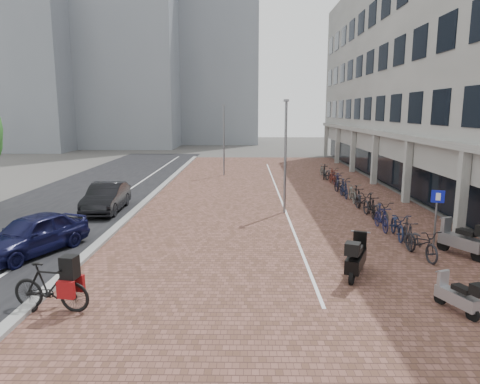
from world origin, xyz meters
The scene contains 19 objects.
ground centered at (0.00, 0.00, 0.00)m, with size 140.00×140.00×0.00m, color #474442.
plaza_brick centered at (2.00, 12.00, 0.01)m, with size 14.50×42.00×0.04m, color brown.
street_asphalt centered at (-9.00, 12.00, 0.01)m, with size 8.00×50.00×0.03m, color black.
curb centered at (-5.10, 12.00, 0.07)m, with size 0.35×42.00×0.14m, color gray.
lane_line centered at (-7.00, 12.00, 0.02)m, with size 0.12×44.00×0.00m, color white.
parking_line centered at (2.20, 12.00, 0.04)m, with size 0.10×30.00×0.00m, color white.
office_building centered at (12.97, 16.00, 8.44)m, with size 8.40×40.00×15.00m.
bg_towers centered at (-14.34, 48.94, 13.96)m, with size 33.00×23.00×32.00m.
car_navy centered at (-7.02, 1.21, 0.70)m, with size 1.64×4.09×1.39m, color black.
car_dark centered at (-6.53, 7.70, 0.69)m, with size 1.47×4.20×1.38m, color black.
hero_bike centered at (-4.50, -3.09, 0.64)m, with size 2.10×0.92×1.43m.
shoes centered at (-5.00, -3.21, 0.04)m, with size 0.34×0.28×0.09m, color black, non-canonical shape.
scooter_front centered at (7.50, 1.13, 0.63)m, with size 0.57×1.83×1.26m, color gray, non-canonical shape.
scooter_mid centered at (3.50, -0.78, 0.63)m, with size 0.57×1.84×1.26m, color black, non-canonical shape.
scooter_back centered at (5.38, -3.10, 0.47)m, with size 0.43×1.37×0.94m, color #9D9CA1, non-canonical shape.
parking_sign centered at (6.99, 2.06, 1.38)m, with size 0.43×0.17×2.11m.
lamp_near centered at (2.12, 7.56, 2.66)m, with size 0.12×0.12×5.32m, color gray.
lamp_far centered at (-1.41, 19.97, 2.63)m, with size 0.12×0.12×5.26m, color slate.
bike_row centered at (6.02, 10.20, 0.52)m, with size 1.27×20.42×1.05m.
Camera 1 is at (0.26, -13.13, 4.83)m, focal length 32.87 mm.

